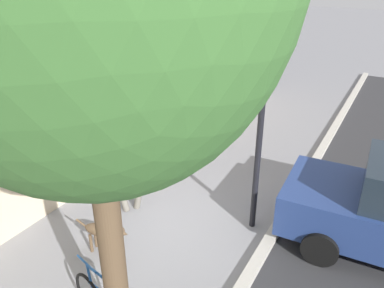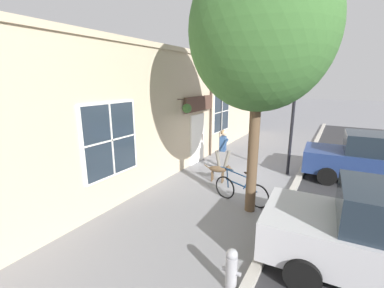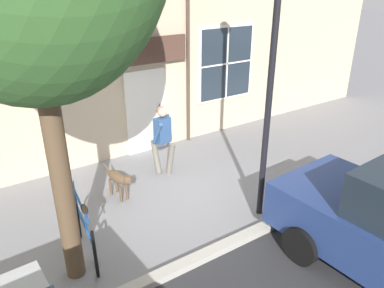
% 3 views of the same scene
% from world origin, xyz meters
% --- Properties ---
extents(ground_plane, '(90.00, 90.00, 0.00)m').
position_xyz_m(ground_plane, '(0.00, 0.00, 0.00)').
color(ground_plane, gray).
extents(storefront_facade, '(0.95, 18.00, 4.63)m').
position_xyz_m(storefront_facade, '(-2.34, -0.00, 2.32)').
color(storefront_facade, '#C6B293').
rests_on(storefront_facade, ground_plane).
extents(pedestrian_walking, '(0.60, 0.55, 1.62)m').
position_xyz_m(pedestrian_walking, '(-0.83, 0.33, 0.96)').
color(pedestrian_walking, '#6B665B').
rests_on(pedestrian_walking, ground_plane).
extents(dog_on_leash, '(1.03, 0.34, 0.66)m').
position_xyz_m(dog_on_leash, '(-0.41, -0.92, 0.45)').
color(dog_on_leash, brown).
rests_on(dog_on_leash, ground_plane).
extents(street_lamp, '(0.32, 0.32, 5.35)m').
position_xyz_m(street_lamp, '(1.54, 1.07, 3.45)').
color(street_lamp, black).
rests_on(street_lamp, ground_plane).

